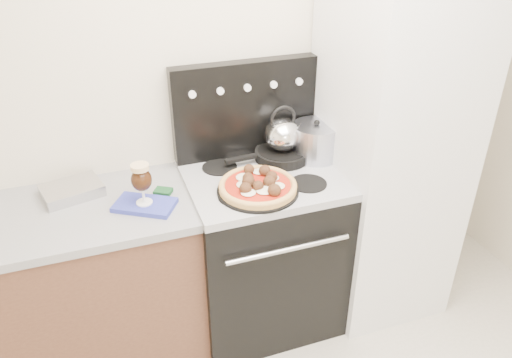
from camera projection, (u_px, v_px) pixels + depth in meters
name	position (u px, v px, depth m)	size (l,w,h in m)	color
room_shell	(335.00, 219.00, 1.57)	(3.52, 3.01, 2.52)	beige
base_cabinet	(47.00, 298.00, 2.43)	(1.45, 0.60, 0.86)	brown
countertop	(26.00, 222.00, 2.20)	(1.48, 0.63, 0.04)	gray
stove_body	(262.00, 252.00, 2.72)	(0.76, 0.65, 0.88)	black
cooktop	(263.00, 179.00, 2.49)	(0.76, 0.65, 0.04)	#ADADB2
backguard	(245.00, 109.00, 2.58)	(0.76, 0.08, 0.50)	black
fridge	(388.00, 151.00, 2.65)	(0.64, 0.68, 1.90)	silver
foil_sheet	(72.00, 190.00, 2.35)	(0.26, 0.19, 0.05)	silver
oven_mitt	(145.00, 205.00, 2.26)	(0.27, 0.15, 0.02)	#313AA9
beer_glass	(142.00, 184.00, 2.21)	(0.09, 0.09, 0.20)	black
pizza_pan	(258.00, 190.00, 2.34)	(0.39, 0.39, 0.01)	black
pizza	(258.00, 185.00, 2.33)	(0.37, 0.37, 0.05)	tan
skillet	(282.00, 154.00, 2.62)	(0.29, 0.29, 0.05)	black
tea_kettle	(283.00, 132.00, 2.56)	(0.19, 0.19, 0.21)	silver
stock_pot	(316.00, 142.00, 2.61)	(0.24, 0.24, 0.18)	#B5B9CB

